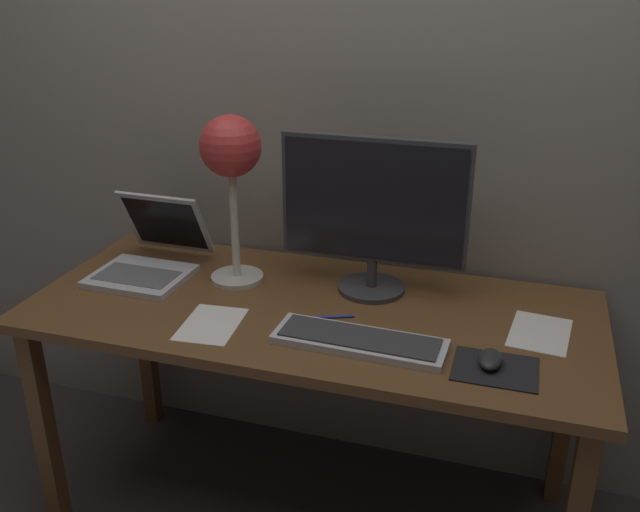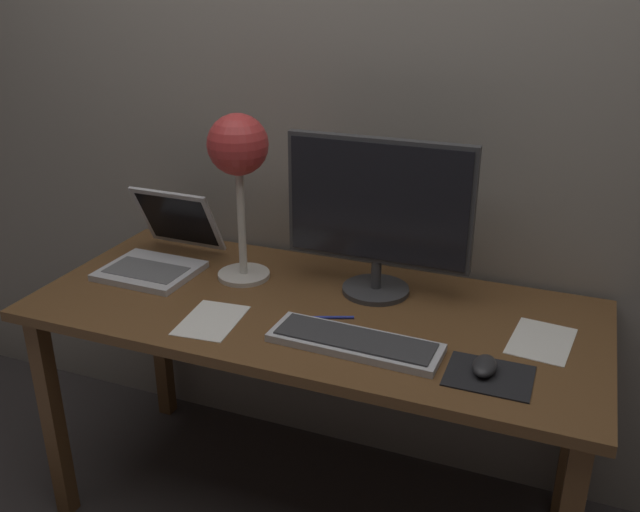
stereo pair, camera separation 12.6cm
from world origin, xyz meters
name	(u,v)px [view 2 (the right image)]	position (x,y,z in m)	size (l,w,h in m)	color
ground_plane	(314,509)	(0.00, 0.00, 0.00)	(4.80, 4.80, 0.00)	#383333
back_wall	(362,84)	(0.00, 0.40, 1.30)	(4.80, 0.06, 2.60)	gray
desk	(313,331)	(0.00, 0.00, 0.66)	(1.60, 0.70, 0.74)	brown
monitor	(378,210)	(0.14, 0.15, 1.00)	(0.54, 0.20, 0.46)	#38383A
keyboard_main	(355,342)	(0.18, -0.17, 0.75)	(0.44, 0.16, 0.03)	silver
laptop	(163,246)	(-0.55, 0.10, 0.80)	(0.29, 0.35, 0.23)	silver
desk_lamp	(238,156)	(-0.27, 0.10, 1.12)	(0.18, 0.18, 0.51)	beige
mousepad	(489,376)	(0.52, -0.18, 0.74)	(0.20, 0.16, 0.00)	black
mouse	(485,366)	(0.51, -0.17, 0.76)	(0.06, 0.10, 0.03)	#28282B
paper_sheet_near_mouse	(211,320)	(-0.22, -0.18, 0.74)	(0.15, 0.21, 0.00)	white
paper_sheet_by_keyboard	(541,341)	(0.62, 0.03, 0.74)	(0.15, 0.21, 0.00)	white
pen	(328,317)	(0.07, -0.05, 0.74)	(0.01, 0.01, 0.14)	#2633A5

